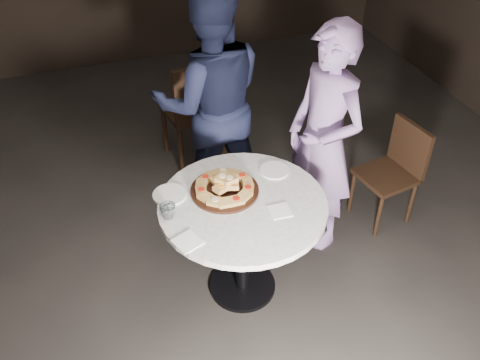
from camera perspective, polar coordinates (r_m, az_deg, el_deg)
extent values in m
plane|color=black|center=(3.65, -1.82, -10.67)|extent=(7.00, 7.00, 0.00)
cylinder|color=black|center=(3.61, 0.26, -11.15)|extent=(0.50, 0.50, 0.03)
cylinder|color=black|center=(3.34, 0.28, -7.22)|extent=(0.10, 0.10, 0.68)
cylinder|color=silver|center=(3.10, 0.30, -2.71)|extent=(1.13, 1.13, 0.04)
cylinder|color=black|center=(3.16, -1.65, -1.11)|extent=(0.52, 0.52, 0.02)
cube|color=#B58746|center=(3.22, 0.21, 0.30)|extent=(0.10, 0.11, 0.04)
cylinder|color=red|center=(3.21, 0.21, 0.56)|extent=(0.05, 0.05, 0.01)
cube|color=#B58746|center=(3.25, -0.70, 0.69)|extent=(0.11, 0.10, 0.04)
cube|color=#B58746|center=(3.25, -1.78, 0.79)|extent=(0.10, 0.09, 0.04)
cylinder|color=beige|center=(3.24, -1.79, 1.04)|extent=(0.05, 0.05, 0.01)
cube|color=#B58746|center=(3.24, -2.84, 0.59)|extent=(0.09, 0.07, 0.04)
cube|color=#B58746|center=(3.21, -3.68, 0.12)|extent=(0.11, 0.10, 0.04)
cylinder|color=red|center=(3.20, -3.70, 0.37)|extent=(0.05, 0.05, 0.01)
cube|color=#B58746|center=(3.17, -4.15, -0.53)|extent=(0.09, 0.10, 0.04)
cube|color=#B58746|center=(3.12, -4.13, -1.25)|extent=(0.08, 0.10, 0.04)
cylinder|color=red|center=(3.11, -4.14, -1.00)|extent=(0.05, 0.05, 0.01)
cube|color=#B58746|center=(3.08, -3.60, -1.90)|extent=(0.10, 0.11, 0.04)
cube|color=#B58746|center=(3.05, -2.67, -2.33)|extent=(0.11, 0.10, 0.04)
cylinder|color=beige|center=(3.04, -2.68, -2.07)|extent=(0.06, 0.06, 0.01)
cube|color=#B58746|center=(3.04, -1.52, -2.44)|extent=(0.09, 0.07, 0.04)
cube|color=#B58746|center=(3.05, -0.39, -2.22)|extent=(0.09, 0.07, 0.04)
cylinder|color=red|center=(3.04, -0.39, -1.96)|extent=(0.04, 0.04, 0.01)
cube|color=#B58746|center=(3.08, 0.46, -1.70)|extent=(0.11, 0.10, 0.04)
cube|color=#B58746|center=(3.13, 0.87, -1.02)|extent=(0.10, 0.11, 0.04)
cylinder|color=red|center=(3.12, 0.87, -0.76)|extent=(0.05, 0.05, 0.01)
cube|color=#B58746|center=(3.18, 0.77, -0.30)|extent=(0.08, 0.10, 0.04)
cube|color=#B58746|center=(3.16, -1.31, 0.08)|extent=(0.09, 0.10, 0.03)
cylinder|color=#2D6B1E|center=(3.15, -1.32, 0.34)|extent=(0.05, 0.05, 0.01)
cube|color=#B58746|center=(3.14, -2.41, -0.18)|extent=(0.08, 0.10, 0.04)
cylinder|color=beige|center=(3.13, -2.41, 0.08)|extent=(0.05, 0.05, 0.01)
cube|color=#B58746|center=(3.10, -2.02, -0.87)|extent=(0.10, 0.09, 0.03)
cylinder|color=orange|center=(3.08, -2.03, -0.61)|extent=(0.05, 0.05, 0.01)
cube|color=#B58746|center=(3.11, -0.91, -0.60)|extent=(0.10, 0.09, 0.04)
cylinder|color=red|center=(3.10, -0.92, -0.35)|extent=(0.05, 0.05, 0.01)
cube|color=#B58746|center=(3.11, -1.12, -0.02)|extent=(0.10, 0.08, 0.04)
cylinder|color=beige|center=(3.09, -1.13, 0.25)|extent=(0.05, 0.05, 0.01)
cube|color=#B58746|center=(3.12, -1.88, 0.20)|extent=(0.11, 0.11, 0.04)
cylinder|color=beige|center=(3.11, -1.89, 0.46)|extent=(0.06, 0.06, 0.01)
cylinder|color=white|center=(3.16, -7.52, -1.55)|extent=(0.24, 0.24, 0.01)
cylinder|color=white|center=(3.32, 3.69, 1.06)|extent=(0.22, 0.22, 0.01)
imported|color=silver|center=(3.00, -7.70, -3.34)|extent=(0.09, 0.09, 0.08)
cube|color=white|center=(2.87, -5.61, -6.57)|extent=(0.17, 0.17, 0.01)
cube|color=white|center=(3.04, 4.28, -3.31)|extent=(0.12, 0.12, 0.01)
cube|color=black|center=(4.45, -5.11, 7.60)|extent=(0.51, 0.51, 0.04)
cube|color=black|center=(4.15, -4.10, 9.03)|extent=(0.45, 0.10, 0.48)
cylinder|color=black|center=(4.79, -3.68, 6.74)|extent=(0.04, 0.04, 0.48)
cylinder|color=black|center=(4.68, -8.04, 5.57)|extent=(0.04, 0.04, 0.48)
cylinder|color=black|center=(4.49, -1.71, 4.41)|extent=(0.04, 0.04, 0.48)
cylinder|color=black|center=(4.38, -6.32, 3.12)|extent=(0.04, 0.04, 0.48)
cube|color=black|center=(3.99, 15.27, 0.39)|extent=(0.41, 0.41, 0.03)
cube|color=black|center=(3.99, 17.65, 3.32)|extent=(0.10, 0.36, 0.38)
cylinder|color=black|center=(4.11, 11.85, -1.19)|extent=(0.04, 0.04, 0.38)
cylinder|color=black|center=(3.94, 14.59, -3.69)|extent=(0.04, 0.04, 0.38)
cylinder|color=black|center=(4.28, 15.06, 0.10)|extent=(0.04, 0.04, 0.38)
cylinder|color=black|center=(4.13, 17.81, -2.24)|extent=(0.04, 0.04, 0.38)
imported|color=black|center=(3.78, -3.17, 8.30)|extent=(0.92, 0.76, 1.73)
imported|color=#866DA7|center=(3.51, 8.96, 4.03)|extent=(0.54, 0.67, 1.61)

